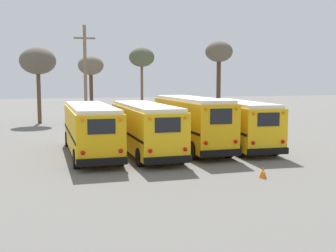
{
  "coord_description": "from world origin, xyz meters",
  "views": [
    {
      "loc": [
        -7.08,
        -25.39,
        4.47
      ],
      "look_at": [
        0.0,
        -0.24,
        1.6
      ],
      "focal_mm": 45.0,
      "sensor_mm": 36.0,
      "label": 1
    }
  ],
  "objects_px": {
    "school_bus_3": "(236,122)",
    "utility_pole": "(85,77)",
    "school_bus_2": "(191,121)",
    "school_bus_1": "(145,127)",
    "bare_tree_0": "(219,54)",
    "bare_tree_1": "(142,58)",
    "traffic_cone": "(263,172)",
    "bare_tree_2": "(91,67)",
    "school_bus_0": "(90,128)",
    "bare_tree_3": "(38,62)"
  },
  "relations": [
    {
      "from": "school_bus_1",
      "to": "bare_tree_2",
      "type": "height_order",
      "value": "bare_tree_2"
    },
    {
      "from": "school_bus_0",
      "to": "school_bus_3",
      "type": "height_order",
      "value": "school_bus_3"
    },
    {
      "from": "school_bus_3",
      "to": "utility_pole",
      "type": "bearing_deg",
      "value": 128.9
    },
    {
      "from": "utility_pole",
      "to": "bare_tree_0",
      "type": "bearing_deg",
      "value": 12.06
    },
    {
      "from": "school_bus_3",
      "to": "bare_tree_0",
      "type": "bearing_deg",
      "value": 72.18
    },
    {
      "from": "school_bus_2",
      "to": "school_bus_1",
      "type": "bearing_deg",
      "value": -165.76
    },
    {
      "from": "school_bus_0",
      "to": "bare_tree_3",
      "type": "relative_size",
      "value": 1.32
    },
    {
      "from": "school_bus_1",
      "to": "bare_tree_3",
      "type": "relative_size",
      "value": 1.26
    },
    {
      "from": "school_bus_3",
      "to": "school_bus_1",
      "type": "bearing_deg",
      "value": -171.71
    },
    {
      "from": "school_bus_0",
      "to": "school_bus_1",
      "type": "height_order",
      "value": "school_bus_1"
    },
    {
      "from": "school_bus_0",
      "to": "traffic_cone",
      "type": "relative_size",
      "value": 19.12
    },
    {
      "from": "bare_tree_2",
      "to": "bare_tree_1",
      "type": "bearing_deg",
      "value": -26.19
    },
    {
      "from": "school_bus_3",
      "to": "utility_pole",
      "type": "height_order",
      "value": "utility_pole"
    },
    {
      "from": "utility_pole",
      "to": "bare_tree_3",
      "type": "xyz_separation_m",
      "value": [
        -4.03,
        8.69,
        1.62
      ]
    },
    {
      "from": "school_bus_2",
      "to": "school_bus_3",
      "type": "height_order",
      "value": "school_bus_2"
    },
    {
      "from": "school_bus_2",
      "to": "bare_tree_1",
      "type": "height_order",
      "value": "bare_tree_1"
    },
    {
      "from": "school_bus_0",
      "to": "school_bus_1",
      "type": "bearing_deg",
      "value": -10.87
    },
    {
      "from": "school_bus_0",
      "to": "bare_tree_3",
      "type": "bearing_deg",
      "value": 99.42
    },
    {
      "from": "school_bus_1",
      "to": "school_bus_0",
      "type": "bearing_deg",
      "value": 169.13
    },
    {
      "from": "school_bus_0",
      "to": "school_bus_1",
      "type": "distance_m",
      "value": 3.26
    },
    {
      "from": "school_bus_3",
      "to": "school_bus_2",
      "type": "bearing_deg",
      "value": -177.86
    },
    {
      "from": "school_bus_1",
      "to": "utility_pole",
      "type": "relative_size",
      "value": 1.08
    },
    {
      "from": "bare_tree_1",
      "to": "traffic_cone",
      "type": "height_order",
      "value": "bare_tree_1"
    },
    {
      "from": "school_bus_3",
      "to": "traffic_cone",
      "type": "distance_m",
      "value": 8.93
    },
    {
      "from": "school_bus_3",
      "to": "bare_tree_0",
      "type": "distance_m",
      "value": 15.54
    },
    {
      "from": "school_bus_2",
      "to": "traffic_cone",
      "type": "height_order",
      "value": "school_bus_2"
    },
    {
      "from": "school_bus_1",
      "to": "bare_tree_3",
      "type": "xyz_separation_m",
      "value": [
        -6.53,
        20.66,
        4.66
      ]
    },
    {
      "from": "utility_pole",
      "to": "school_bus_1",
      "type": "bearing_deg",
      "value": -78.2
    },
    {
      "from": "school_bus_0",
      "to": "bare_tree_1",
      "type": "distance_m",
      "value": 16.46
    },
    {
      "from": "bare_tree_1",
      "to": "traffic_cone",
      "type": "xyz_separation_m",
      "value": [
        0.78,
        -22.54,
        -6.23
      ]
    },
    {
      "from": "traffic_cone",
      "to": "school_bus_0",
      "type": "bearing_deg",
      "value": 130.96
    },
    {
      "from": "school_bus_2",
      "to": "bare_tree_0",
      "type": "bearing_deg",
      "value": 61.32
    },
    {
      "from": "school_bus_3",
      "to": "bare_tree_0",
      "type": "xyz_separation_m",
      "value": [
        4.47,
        13.9,
        5.32
      ]
    },
    {
      "from": "school_bus_0",
      "to": "traffic_cone",
      "type": "bearing_deg",
      "value": -49.04
    },
    {
      "from": "school_bus_1",
      "to": "school_bus_3",
      "type": "relative_size",
      "value": 1.01
    },
    {
      "from": "school_bus_2",
      "to": "bare_tree_2",
      "type": "distance_m",
      "value": 17.58
    },
    {
      "from": "school_bus_0",
      "to": "utility_pole",
      "type": "relative_size",
      "value": 1.13
    },
    {
      "from": "school_bus_1",
      "to": "bare_tree_2",
      "type": "relative_size",
      "value": 1.43
    },
    {
      "from": "school_bus_2",
      "to": "school_bus_3",
      "type": "bearing_deg",
      "value": 2.14
    },
    {
      "from": "bare_tree_1",
      "to": "bare_tree_2",
      "type": "distance_m",
      "value": 5.18
    },
    {
      "from": "utility_pole",
      "to": "bare_tree_2",
      "type": "bearing_deg",
      "value": 79.62
    },
    {
      "from": "utility_pole",
      "to": "bare_tree_2",
      "type": "xyz_separation_m",
      "value": [
        0.98,
        5.32,
        1.01
      ]
    },
    {
      "from": "bare_tree_1",
      "to": "bare_tree_3",
      "type": "relative_size",
      "value": 0.97
    },
    {
      "from": "bare_tree_1",
      "to": "bare_tree_2",
      "type": "height_order",
      "value": "bare_tree_1"
    },
    {
      "from": "school_bus_3",
      "to": "bare_tree_1",
      "type": "distance_m",
      "value": 15.28
    },
    {
      "from": "bare_tree_1",
      "to": "bare_tree_3",
      "type": "height_order",
      "value": "bare_tree_3"
    },
    {
      "from": "school_bus_0",
      "to": "bare_tree_2",
      "type": "xyz_separation_m",
      "value": [
        1.68,
        16.68,
        4.06
      ]
    },
    {
      "from": "bare_tree_1",
      "to": "bare_tree_3",
      "type": "distance_m",
      "value": 11.12
    },
    {
      "from": "traffic_cone",
      "to": "bare_tree_3",
      "type": "bearing_deg",
      "value": 110.22
    },
    {
      "from": "school_bus_3",
      "to": "bare_tree_3",
      "type": "bearing_deg",
      "value": 123.25
    }
  ]
}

